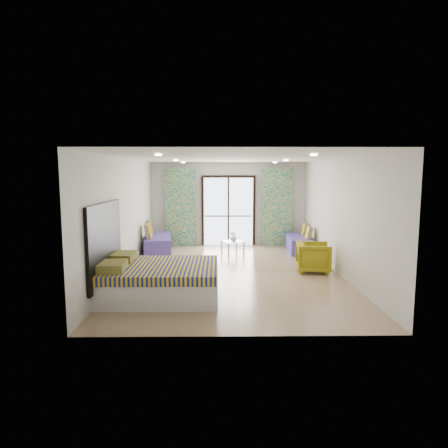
{
  "coord_description": "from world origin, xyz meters",
  "views": [
    {
      "loc": [
        -0.32,
        -9.27,
        2.34
      ],
      "look_at": [
        -0.19,
        0.1,
        1.15
      ],
      "focal_mm": 32.0,
      "sensor_mm": 36.0,
      "label": 1
    }
  ],
  "objects_px": {
    "bed": "(158,280)",
    "coffee_table": "(233,242)",
    "armchair": "(313,256)",
    "daybed_right": "(299,243)",
    "daybed_left": "(158,244)"
  },
  "relations": [
    {
      "from": "bed",
      "to": "daybed_left",
      "type": "height_order",
      "value": "daybed_left"
    },
    {
      "from": "daybed_left",
      "to": "daybed_right",
      "type": "xyz_separation_m",
      "value": [
        4.23,
        0.26,
        -0.04
      ]
    },
    {
      "from": "daybed_right",
      "to": "daybed_left",
      "type": "bearing_deg",
      "value": -173.01
    },
    {
      "from": "bed",
      "to": "armchair",
      "type": "distance_m",
      "value": 3.9
    },
    {
      "from": "coffee_table",
      "to": "armchair",
      "type": "relative_size",
      "value": 0.95
    },
    {
      "from": "armchair",
      "to": "coffee_table",
      "type": "bearing_deg",
      "value": 46.16
    },
    {
      "from": "daybed_left",
      "to": "armchair",
      "type": "distance_m",
      "value": 4.65
    },
    {
      "from": "armchair",
      "to": "bed",
      "type": "bearing_deg",
      "value": 124.98
    },
    {
      "from": "bed",
      "to": "daybed_right",
      "type": "relative_size",
      "value": 1.32
    },
    {
      "from": "daybed_left",
      "to": "armchair",
      "type": "xyz_separation_m",
      "value": [
        4.06,
        -2.27,
        0.1
      ]
    },
    {
      "from": "daybed_left",
      "to": "coffee_table",
      "type": "distance_m",
      "value": 2.21
    },
    {
      "from": "bed",
      "to": "daybed_right",
      "type": "height_order",
      "value": "daybed_right"
    },
    {
      "from": "armchair",
      "to": "daybed_right",
      "type": "bearing_deg",
      "value": 2.47
    },
    {
      "from": "bed",
      "to": "armchair",
      "type": "height_order",
      "value": "armchair"
    },
    {
      "from": "bed",
      "to": "coffee_table",
      "type": "relative_size",
      "value": 3.01
    }
  ]
}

